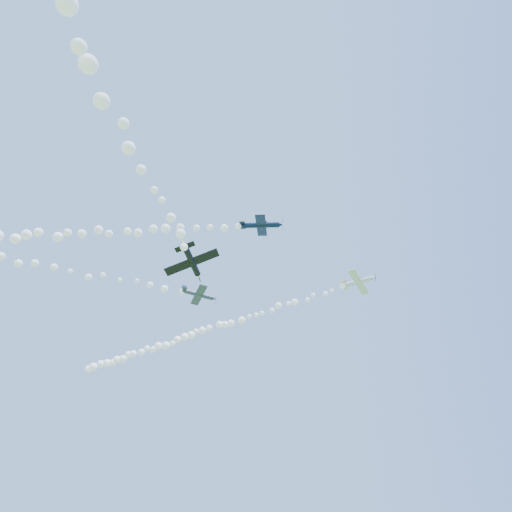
# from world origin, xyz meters

# --- Properties ---
(plane_white) EXTENTS (7.25, 7.63, 2.62)m
(plane_white) POSITION_xyz_m (24.85, 15.08, 50.83)
(plane_white) COLOR white
(smoke_trail_white) EXTENTS (72.27, 34.93, 3.13)m
(smoke_trail_white) POSITION_xyz_m (-13.19, 32.69, 50.54)
(smoke_trail_white) COLOR white
(plane_navy) EXTENTS (7.37, 7.50, 2.56)m
(plane_navy) POSITION_xyz_m (7.63, -8.18, 47.77)
(plane_navy) COLOR #0B1633
(smoke_trail_navy) EXTENTS (82.27, 8.18, 2.89)m
(smoke_trail_navy) POSITION_xyz_m (-35.70, -11.17, 47.57)
(smoke_trail_navy) COLOR white
(plane_grey) EXTENTS (6.76, 7.18, 2.66)m
(plane_grey) POSITION_xyz_m (-6.12, 7.01, 45.20)
(plane_grey) COLOR #393E52
(plane_black) EXTENTS (6.56, 6.64, 2.61)m
(plane_black) POSITION_xyz_m (0.18, -18.70, 33.41)
(plane_black) COLOR black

